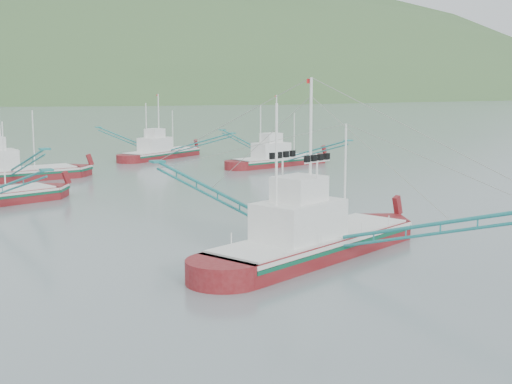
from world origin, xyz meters
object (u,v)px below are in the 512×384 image
bg_boat_right (278,154)px  bg_boat_far (4,167)px  main_boat (313,220)px  bg_boat_extra (161,144)px

bg_boat_right → bg_boat_far: size_ratio=0.87×
main_boat → bg_boat_right: main_boat is taller
main_boat → bg_boat_far: (-8.15, 43.12, -0.72)m
bg_boat_right → bg_boat_extra: bearing=111.1°
bg_boat_far → bg_boat_right: bearing=-7.6°
bg_boat_far → main_boat: bearing=-81.4°
main_boat → bg_boat_extra: (15.07, 55.60, -0.26)m
bg_boat_right → bg_boat_far: bearing=166.2°
bg_boat_extra → bg_boat_far: bearing=-178.3°
bg_boat_right → bg_boat_far: bg_boat_far is taller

